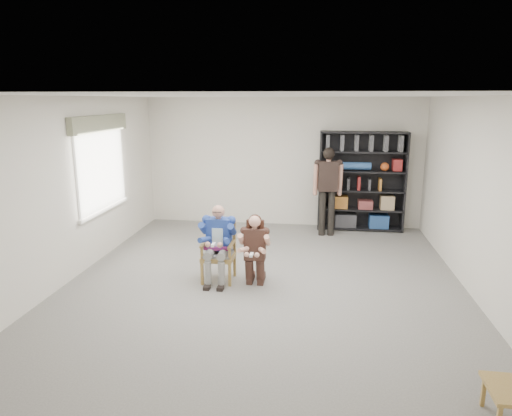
% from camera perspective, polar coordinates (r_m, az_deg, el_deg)
% --- Properties ---
extents(room_shell, '(6.00, 7.00, 2.80)m').
position_cam_1_polar(room_shell, '(6.63, 1.03, 1.69)').
color(room_shell, white).
rests_on(room_shell, ground).
extents(floor, '(6.00, 7.00, 0.01)m').
position_cam_1_polar(floor, '(7.05, 0.98, -9.52)').
color(floor, slate).
rests_on(floor, ground).
extents(window_left, '(0.16, 2.00, 1.75)m').
position_cam_1_polar(window_left, '(8.39, -18.66, 5.07)').
color(window_left, white).
rests_on(window_left, room_shell).
extents(armchair, '(0.54, 0.52, 0.93)m').
position_cam_1_polar(armchair, '(7.06, -4.72, -5.50)').
color(armchair, olive).
rests_on(armchair, floor).
extents(seated_man, '(0.52, 0.72, 1.20)m').
position_cam_1_polar(seated_man, '(7.02, -4.74, -4.43)').
color(seated_man, navy).
rests_on(seated_man, floor).
extents(kneeling_woman, '(0.47, 0.74, 1.10)m').
position_cam_1_polar(kneeling_woman, '(6.82, -0.17, -5.36)').
color(kneeling_woman, '#3A221D').
rests_on(kneeling_woman, floor).
extents(bookshelf, '(1.80, 0.38, 2.10)m').
position_cam_1_polar(bookshelf, '(9.92, 13.06, 3.24)').
color(bookshelf, black).
rests_on(bookshelf, floor).
extents(standing_man, '(0.58, 0.35, 1.81)m').
position_cam_1_polar(standing_man, '(9.38, 8.93, 1.94)').
color(standing_man, black).
rests_on(standing_man, floor).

